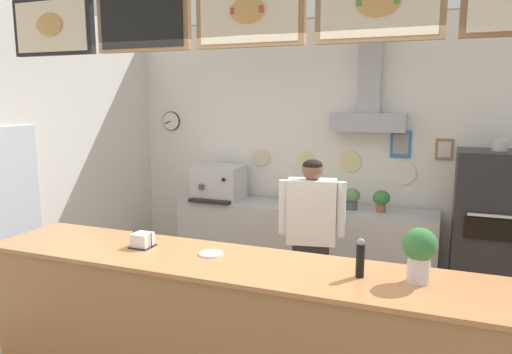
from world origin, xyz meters
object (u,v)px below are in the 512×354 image
pepper_grinder (360,258)px  napkin_holder (142,241)px  basil_vase (419,253)px  potted_sage (289,192)px  shop_worker (311,244)px  espresso_machine (219,183)px  potted_thyme (381,199)px  condiment_plate (211,254)px  pizza_oven (493,234)px  potted_basil (352,198)px  potted_rosemary (314,194)px

pepper_grinder → napkin_holder: pepper_grinder is taller
pepper_grinder → basil_vase: (0.33, 0.04, 0.06)m
potted_sage → napkin_holder: size_ratio=1.70×
shop_worker → basil_vase: bearing=119.0°
espresso_machine → napkin_holder: 2.40m
shop_worker → espresso_machine: shop_worker is taller
shop_worker → potted_thyme: size_ratio=6.62×
espresso_machine → pepper_grinder: espresso_machine is taller
potted_thyme → pepper_grinder: pepper_grinder is taller
potted_thyme → condiment_plate: (-0.86, -2.33, 0.02)m
potted_thyme → basil_vase: 2.39m
pizza_oven → espresso_machine: pizza_oven is taller
potted_basil → pizza_oven: bearing=-9.3°
potted_rosemary → condiment_plate: size_ratio=1.56×
potted_rosemary → potted_sage: bearing=176.9°
pizza_oven → potted_thyme: 1.11m
shop_worker → napkin_holder: (-0.95, -1.11, 0.24)m
pizza_oven → potted_thyme: size_ratio=7.15×
pizza_oven → basil_vase: pizza_oven is taller
potted_rosemary → potted_basil: bearing=5.6°
espresso_machine → basil_vase: (2.40, -2.32, 0.13)m
potted_rosemary → basil_vase: (1.22, -2.31, 0.18)m
espresso_machine → napkin_holder: espresso_machine is taller
potted_basil → pepper_grinder: 2.44m
potted_rosemary → shop_worker: bearing=-76.3°
shop_worker → potted_basil: (0.12, 1.26, 0.17)m
pepper_grinder → basil_vase: size_ratio=0.74×
espresso_machine → potted_basil: 1.60m
basil_vase → pepper_grinder: bearing=-173.5°
shop_worker → potted_sage: bearing=-75.5°
pizza_oven → shop_worker: size_ratio=1.08×
shop_worker → pepper_grinder: 1.31m
basil_vase → potted_sage: bearing=123.2°
napkin_holder → potted_basil: bearing=65.7°
potted_rosemary → condiment_plate: bearing=-93.0°
potted_sage → pepper_grinder: bearing=-63.2°
espresso_machine → basil_vase: size_ratio=1.76×
shop_worker → pepper_grinder: shop_worker is taller
pizza_oven → potted_rosemary: pizza_oven is taller
basil_vase → potted_basil: bearing=108.8°
basil_vase → espresso_machine: bearing=136.0°
potted_rosemary → potted_thyme: bearing=1.4°
potted_sage → condiment_plate: bearing=-85.6°
potted_thyme → potted_rosemary: (-0.74, -0.02, 0.01)m
shop_worker → basil_vase: (0.92, -1.09, 0.37)m
potted_basil → potted_sage: bearing=-178.0°
pizza_oven → condiment_plate: 2.88m
potted_rosemary → napkin_holder: (-0.66, -2.34, 0.05)m
pepper_grinder → potted_sage: bearing=116.8°
espresso_machine → condiment_plate: (1.06, -2.32, -0.04)m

